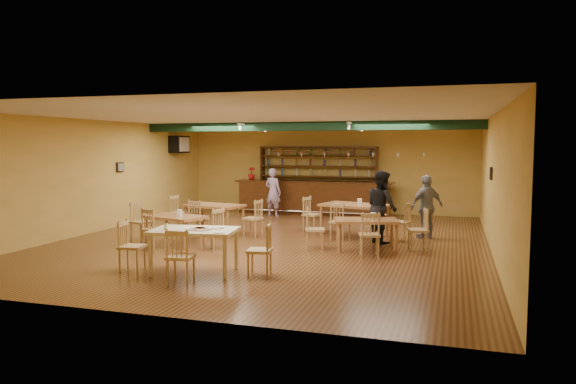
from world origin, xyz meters
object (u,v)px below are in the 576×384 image
(dining_table_b, at_px, (354,220))
(near_table, at_px, (195,251))
(bar_counter, at_px, (313,198))
(patron_right_a, at_px, (382,207))
(dining_table_c, at_px, (175,230))
(dining_table_d, at_px, (366,235))
(patron_bar, at_px, (273,192))
(dining_table_a, at_px, (214,218))

(dining_table_b, xyz_separation_m, near_table, (-2.06, -4.89, -0.00))
(bar_counter, distance_m, patron_right_a, 5.48)
(dining_table_c, relative_size, dining_table_d, 1.00)
(patron_bar, relative_size, patron_right_a, 0.91)
(patron_bar, distance_m, patron_right_a, 5.56)
(dining_table_b, height_order, dining_table_d, dining_table_b)
(dining_table_a, xyz_separation_m, patron_right_a, (4.46, -0.24, 0.49))
(dining_table_d, relative_size, patron_right_a, 0.79)
(dining_table_d, bearing_deg, patron_right_a, 63.67)
(near_table, relative_size, patron_right_a, 0.87)
(bar_counter, xyz_separation_m, dining_table_a, (-1.58, -4.42, -0.19))
(dining_table_b, bearing_deg, patron_bar, 153.92)
(dining_table_d, distance_m, near_table, 4.08)
(dining_table_b, xyz_separation_m, patron_bar, (-3.23, 3.03, 0.38))
(dining_table_b, bearing_deg, dining_table_a, -154.16)
(dining_table_b, height_order, near_table, dining_table_b)
(dining_table_d, relative_size, near_table, 0.91)
(bar_counter, xyz_separation_m, dining_table_d, (2.68, -5.65, -0.22))
(near_table, height_order, patron_right_a, patron_right_a)
(dining_table_c, relative_size, near_table, 0.91)
(bar_counter, height_order, dining_table_d, bar_counter)
(dining_table_c, height_order, near_table, near_table)
(patron_right_a, bearing_deg, dining_table_c, 74.33)
(dining_table_a, height_order, dining_table_b, dining_table_b)
(dining_table_a, xyz_separation_m, dining_table_b, (3.66, 0.56, 0.04))
(dining_table_b, height_order, patron_right_a, patron_right_a)
(patron_right_a, bearing_deg, dining_table_d, 132.26)
(dining_table_b, height_order, dining_table_c, dining_table_b)
(patron_bar, bearing_deg, dining_table_c, 97.36)
(bar_counter, distance_m, dining_table_c, 6.58)
(dining_table_a, bearing_deg, dining_table_b, 18.92)
(patron_right_a, bearing_deg, dining_table_b, 8.86)
(dining_table_a, relative_size, dining_table_c, 1.08)
(bar_counter, height_order, patron_right_a, patron_right_a)
(dining_table_b, relative_size, patron_bar, 1.04)
(dining_table_c, height_order, patron_right_a, patron_right_a)
(dining_table_c, bearing_deg, patron_right_a, 36.06)
(dining_table_c, bearing_deg, near_table, -38.72)
(dining_table_a, height_order, near_table, near_table)
(bar_counter, bearing_deg, patron_right_a, -58.23)
(dining_table_a, distance_m, dining_table_d, 4.44)
(dining_table_c, xyz_separation_m, patron_right_a, (4.57, 1.71, 0.52))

